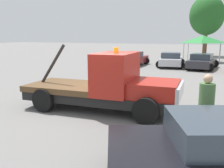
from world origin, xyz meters
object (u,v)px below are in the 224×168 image
object	(u,v)px
person_near_truck	(206,103)
parked_car_charcoal	(202,61)
tree_left	(207,15)
parked_car_silver	(171,60)
parked_car_maroon	(133,59)
tow_truck	(109,86)
canopy_tent_green	(203,39)

from	to	relation	value
person_near_truck	parked_car_charcoal	world-z (taller)	person_near_truck
parked_car_charcoal	tree_left	distance (m)	15.75
parked_car_silver	parked_car_charcoal	distance (m)	2.78
tree_left	parked_car_silver	bearing A→B (deg)	-97.30
parked_car_maroon	parked_car_silver	bearing A→B (deg)	-83.98
parked_car_maroon	tree_left	xyz separation A→B (m)	(5.42, 14.90, 4.95)
tow_truck	canopy_tent_green	size ratio (longest dim) A/B	1.69
parked_car_maroon	parked_car_charcoal	size ratio (longest dim) A/B	0.92
tow_truck	parked_car_silver	xyz separation A→B (m)	(-0.56, 14.85, -0.30)
parked_car_silver	canopy_tent_green	xyz separation A→B (m)	(2.27, 5.98, 1.82)
parked_car_maroon	parked_car_charcoal	bearing A→B (deg)	-90.04
person_near_truck	tree_left	xyz separation A→B (m)	(-2.26, 30.88, 4.54)
parked_car_maroon	parked_car_charcoal	world-z (taller)	same
person_near_truck	parked_car_charcoal	xyz separation A→B (m)	(-1.38, 15.96, -0.42)
tow_truck	parked_car_maroon	distance (m)	15.07
tree_left	tow_truck	bearing A→B (deg)	-92.54
parked_car_silver	person_near_truck	bearing A→B (deg)	-174.03
parked_car_charcoal	tree_left	bearing A→B (deg)	8.42
canopy_tent_green	tree_left	bearing A→B (deg)	92.73
canopy_tent_green	tow_truck	bearing A→B (deg)	-94.70
parked_car_maroon	parked_car_silver	world-z (taller)	same
person_near_truck	tree_left	size ratio (longest dim) A/B	0.22
parked_car_maroon	tree_left	size ratio (longest dim) A/B	0.52
tow_truck	tree_left	bearing A→B (deg)	83.67
tow_truck	parked_car_charcoal	distance (m)	14.63
tow_truck	parked_car_silver	size ratio (longest dim) A/B	1.37
tow_truck	parked_car_maroon	world-z (taller)	tow_truck
parked_car_silver	parked_car_charcoal	size ratio (longest dim) A/B	0.94
parked_car_charcoal	canopy_tent_green	distance (m)	6.64
person_near_truck	parked_car_charcoal	bearing A→B (deg)	-36.76
tow_truck	parked_car_silver	world-z (taller)	tow_truck
parked_car_charcoal	tree_left	xyz separation A→B (m)	(-0.89, 14.92, 4.95)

